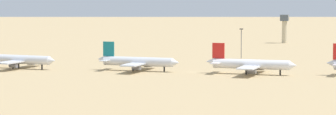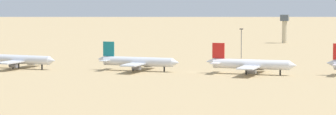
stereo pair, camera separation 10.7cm
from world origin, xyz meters
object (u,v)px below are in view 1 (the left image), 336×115
Objects in this scene: parked_jet_teal_3 at (137,62)px; parked_jet_yellow_2 at (18,59)px; control_tower at (284,26)px; light_pole_mid at (241,41)px; parked_jet_red_4 at (250,64)px.

parked_jet_yellow_2 is at bearing -172.84° from parked_jet_teal_3.
control_tower reaches higher than parked_jet_yellow_2.
light_pole_mid is (31.45, 75.19, 4.70)m from parked_jet_teal_3.
control_tower is (36.49, 196.15, 6.90)m from parked_jet_teal_3.
parked_jet_yellow_2 reaches higher than parked_jet_teal_3.
parked_jet_red_4 is (104.44, 3.16, 0.11)m from parked_jet_yellow_2.
light_pole_mid reaches higher than parked_jet_teal_3.
parked_jet_teal_3 is at bearing -177.75° from parked_jet_red_4.
parked_jet_yellow_2 is 0.97× the size of parked_jet_red_4.
parked_jet_teal_3 is 0.97× the size of parked_jet_red_4.
parked_jet_yellow_2 is at bearing -175.12° from parked_jet_red_4.
parked_jet_yellow_2 is 117.08m from light_pole_mid.
parked_jet_yellow_2 is 220.01m from control_tower.
control_tower is at bearing 82.50° from parked_jet_teal_3.
parked_jet_teal_3 is 2.49× the size of light_pole_mid.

